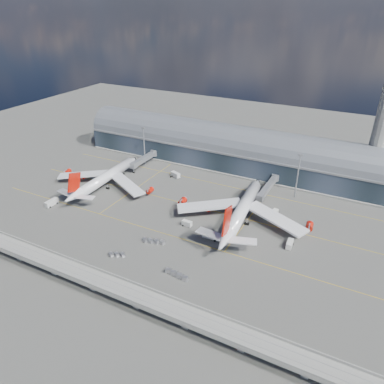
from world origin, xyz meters
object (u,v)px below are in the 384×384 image
at_px(floodlight_mast_right, 298,175).
at_px(cargo_train_0, 117,255).
at_px(floodlight_mast_left, 144,145).
at_px(cargo_train_2, 177,275).
at_px(airliner_left, 104,178).
at_px(service_truck_3, 290,244).
at_px(service_truck_0, 52,203).
at_px(service_truck_2, 211,236).
at_px(service_truck_5, 175,175).
at_px(cargo_train_1, 153,241).
at_px(service_truck_4, 274,213).
at_px(airliner_right, 242,211).
at_px(service_truck_1, 187,224).

relative_size(floodlight_mast_right, cargo_train_0, 3.50).
bearing_deg(floodlight_mast_left, cargo_train_2, -50.07).
height_order(airliner_left, service_truck_3, airliner_left).
height_order(service_truck_0, service_truck_2, service_truck_0).
xyz_separation_m(airliner_left, service_truck_5, (30.09, 30.84, -4.08)).
height_order(cargo_train_0, cargo_train_1, cargo_train_1).
bearing_deg(service_truck_0, service_truck_5, 57.03).
height_order(service_truck_5, cargo_train_0, service_truck_5).
height_order(service_truck_0, service_truck_4, service_truck_0).
distance_m(airliner_left, service_truck_0, 32.88).
relative_size(service_truck_3, cargo_train_0, 0.86).
distance_m(service_truck_2, cargo_train_0, 43.24).
bearing_deg(airliner_right, service_truck_5, 145.87).
bearing_deg(service_truck_2, service_truck_3, -77.29).
height_order(service_truck_4, service_truck_5, service_truck_5).
xyz_separation_m(service_truck_3, service_truck_5, (-81.50, 40.06, 0.09)).
height_order(airliner_right, service_truck_4, airliner_right).
relative_size(airliner_left, cargo_train_1, 6.02).
xyz_separation_m(airliner_left, cargo_train_0, (47.23, -50.35, -4.84)).
bearing_deg(cargo_train_2, airliner_left, 49.05).
xyz_separation_m(floodlight_mast_left, airliner_left, (-2.14, -39.08, -7.93)).
bearing_deg(floodlight_mast_right, airliner_right, -115.02).
xyz_separation_m(cargo_train_0, cargo_train_1, (8.66, 15.66, 0.08)).
relative_size(airliner_right, cargo_train_1, 6.59).
xyz_separation_m(floodlight_mast_right, service_truck_1, (-39.42, -54.25, -12.20)).
distance_m(service_truck_4, cargo_train_2, 66.99).
height_order(airliner_right, cargo_train_2, airliner_right).
distance_m(floodlight_mast_right, cargo_train_2, 93.41).
xyz_separation_m(floodlight_mast_right, cargo_train_0, (-54.92, -89.43, -12.77)).
bearing_deg(service_truck_1, floodlight_mast_left, 51.34).
height_order(airliner_left, service_truck_4, airliner_left).
height_order(service_truck_1, service_truck_5, service_truck_5).
xyz_separation_m(service_truck_0, cargo_train_0, (58.42, -19.70, -0.79)).
height_order(service_truck_2, service_truck_3, service_truck_3).
height_order(floodlight_mast_right, cargo_train_2, floodlight_mast_right).
height_order(cargo_train_0, cargo_train_2, cargo_train_2).
height_order(service_truck_0, service_truck_3, service_truck_0).
relative_size(service_truck_3, cargo_train_1, 0.58).
xyz_separation_m(floodlight_mast_left, cargo_train_0, (45.08, -89.43, -12.77)).
relative_size(service_truck_1, service_truck_4, 0.88).
bearing_deg(cargo_train_0, airliner_left, 67.82).
relative_size(airliner_left, airliner_right, 0.91).
bearing_deg(floodlight_mast_left, service_truck_5, -16.43).
distance_m(floodlight_mast_left, airliner_left, 39.93).
xyz_separation_m(floodlight_mast_left, cargo_train_1, (53.75, -73.77, -12.69)).
bearing_deg(cargo_train_1, floodlight_mast_right, -16.40).
bearing_deg(service_truck_1, floodlight_mast_right, -32.82).
relative_size(service_truck_1, cargo_train_0, 0.69).
distance_m(cargo_train_0, cargo_train_1, 17.89).
bearing_deg(cargo_train_0, floodlight_mast_right, -6.90).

